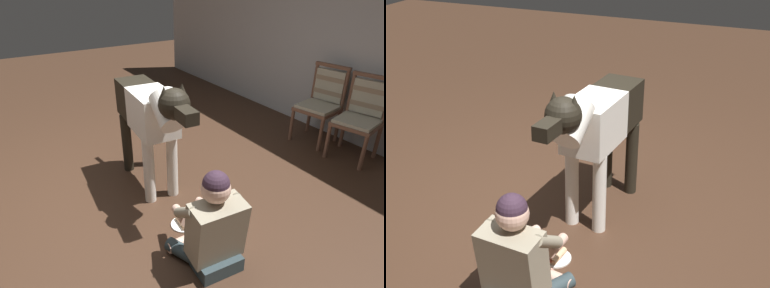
% 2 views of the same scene
% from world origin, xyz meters
% --- Properties ---
extents(ground_plane, '(14.57, 14.57, 0.00)m').
position_xyz_m(ground_plane, '(0.00, 0.00, 0.00)').
color(ground_plane, '#3F291B').
extents(person_sitting_on_floor, '(0.64, 0.58, 0.83)m').
position_xyz_m(person_sitting_on_floor, '(1.12, 0.34, 0.34)').
color(person_sitting_on_floor, '#2F3E43').
rests_on(person_sitting_on_floor, ground).
extents(large_dog, '(1.61, 0.41, 1.25)m').
position_xyz_m(large_dog, '(-0.03, 0.44, 0.81)').
color(large_dog, white).
rests_on(large_dog, ground).
extents(hot_dog_on_plate, '(0.23, 0.23, 0.06)m').
position_xyz_m(hot_dog_on_plate, '(0.64, 0.38, 0.03)').
color(hot_dog_on_plate, white).
rests_on(hot_dog_on_plate, ground).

